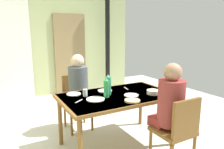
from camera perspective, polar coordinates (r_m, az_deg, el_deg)
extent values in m
plane|color=beige|center=(3.20, -4.77, -17.49)|extent=(7.06, 7.06, 0.00)
cube|color=#A9B47D|center=(5.41, -17.17, 8.91)|extent=(4.43, 0.10, 2.72)
cube|color=olive|center=(5.49, -11.25, 5.46)|extent=(0.80, 0.05, 2.00)
cylinder|color=black|center=(5.59, -1.21, 9.47)|extent=(0.12, 0.12, 2.72)
cube|color=white|center=(5.21, -25.91, 5.80)|extent=(0.90, 0.03, 2.29)
cube|color=brown|center=(2.83, 1.49, -5.89)|extent=(1.51, 0.91, 0.04)
cube|color=#EFA090|center=(2.83, 1.49, -5.52)|extent=(1.45, 0.88, 0.00)
cylinder|color=brown|center=(2.38, -8.59, -19.05)|extent=(0.06, 0.06, 0.68)
cylinder|color=brown|center=(3.08, 16.61, -12.13)|extent=(0.06, 0.06, 0.68)
cylinder|color=brown|center=(3.05, -13.87, -12.22)|extent=(0.06, 0.06, 0.68)
cylinder|color=brown|center=(3.61, 7.75, -8.17)|extent=(0.06, 0.06, 0.68)
cube|color=brown|center=(2.55, 16.12, -14.50)|extent=(0.40, 0.40, 0.04)
cube|color=brown|center=(2.36, 19.56, -11.35)|extent=(0.38, 0.04, 0.42)
cylinder|color=brown|center=(2.67, 10.36, -18.92)|extent=(0.04, 0.04, 0.41)
cylinder|color=brown|center=(2.88, 15.84, -16.85)|extent=(0.04, 0.04, 0.41)
cube|color=brown|center=(3.43, -9.27, -7.41)|extent=(0.40, 0.40, 0.04)
cube|color=brown|center=(3.53, -10.38, -3.33)|extent=(0.38, 0.04, 0.42)
cylinder|color=brown|center=(3.42, -5.41, -11.71)|extent=(0.04, 0.04, 0.41)
cylinder|color=brown|center=(3.31, -10.93, -12.68)|extent=(0.04, 0.04, 0.41)
cylinder|color=brown|center=(3.71, -7.56, -9.87)|extent=(0.04, 0.04, 0.41)
cylinder|color=brown|center=(3.61, -12.66, -10.67)|extent=(0.04, 0.04, 0.41)
cube|color=maroon|center=(2.63, 13.68, -12.13)|extent=(0.30, 0.22, 0.12)
cylinder|color=maroon|center=(2.46, 15.70, -7.38)|extent=(0.30, 0.30, 0.52)
sphere|color=#A87A5B|center=(2.38, 16.15, 0.65)|extent=(0.20, 0.20, 0.20)
cube|color=#4A5B51|center=(3.26, -8.33, -7.23)|extent=(0.30, 0.22, 0.12)
cylinder|color=#4C5156|center=(3.29, -9.14, -2.38)|extent=(0.30, 0.30, 0.52)
sphere|color=beige|center=(3.23, -9.34, 3.67)|extent=(0.20, 0.20, 0.20)
cylinder|color=#318768|center=(2.79, -1.06, -3.11)|extent=(0.08, 0.08, 0.24)
cone|color=#388F5C|center=(2.76, -1.07, -0.30)|extent=(0.06, 0.06, 0.03)
cylinder|color=green|center=(2.69, -1.53, -3.94)|extent=(0.07, 0.07, 0.22)
cone|color=green|center=(2.66, -1.55, -1.28)|extent=(0.05, 0.05, 0.03)
cylinder|color=silver|center=(2.90, 11.07, -4.69)|extent=(0.17, 0.17, 0.05)
cylinder|color=white|center=(2.88, -10.35, -5.22)|extent=(0.19, 0.19, 0.01)
cylinder|color=white|center=(2.79, 5.24, -5.62)|extent=(0.19, 0.19, 0.01)
cylinder|color=white|center=(2.63, -4.51, -6.70)|extent=(0.23, 0.23, 0.01)
cylinder|color=white|center=(3.00, -1.96, -4.39)|extent=(0.20, 0.20, 0.01)
cylinder|color=silver|center=(2.77, -7.29, -4.91)|extent=(0.06, 0.06, 0.09)
cylinder|color=#DBB77A|center=(2.57, 5.52, -7.06)|extent=(0.19, 0.19, 0.02)
cube|color=silver|center=(3.14, 3.81, -3.75)|extent=(0.05, 0.15, 0.00)
cube|color=silver|center=(2.60, -8.97, -7.13)|extent=(0.13, 0.10, 0.00)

